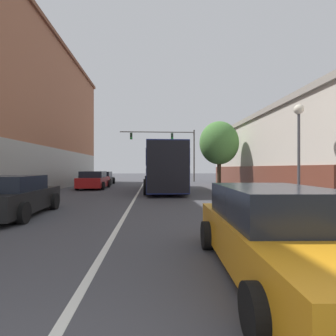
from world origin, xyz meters
TOP-DOWN VIEW (x-y plane):
  - lane_center_line at (0.00, 17.65)m, footprint 0.14×47.30m
  - building_right_storefront at (10.84, 15.02)m, footprint 7.02×21.26m
  - bus at (1.77, 18.42)m, footprint 2.89×10.12m
  - hatchback_foreground at (2.91, 2.98)m, footprint 2.10×4.75m
  - parked_car_left_near at (-3.79, 20.55)m, footprint 2.18×4.25m
  - parked_car_left_mid at (-4.07, 25.83)m, footprint 2.11×4.35m
  - parked_car_left_far at (-3.88, 8.42)m, footprint 2.18×4.52m
  - traffic_signal_gantry at (3.34, 31.29)m, footprint 9.24×0.36m
  - street_lamp at (6.33, 8.30)m, footprint 0.36×0.36m
  - street_tree_near at (5.70, 17.36)m, footprint 2.78×2.51m

SIDE VIEW (x-z plane):
  - lane_center_line at x=0.00m, z-range 0.00..0.01m
  - parked_car_left_mid at x=-4.07m, z-range -0.03..1.28m
  - hatchback_foreground at x=2.91m, z-range -0.04..1.33m
  - parked_car_left_near at x=-3.79m, z-range -0.03..1.39m
  - parked_car_left_far at x=-3.88m, z-range -0.03..1.39m
  - bus at x=1.77m, z-range 0.20..3.48m
  - street_lamp at x=6.33m, z-range 0.56..4.58m
  - building_right_storefront at x=10.84m, z-range 0.12..5.26m
  - street_tree_near at x=5.70m, z-range 0.95..5.95m
  - traffic_signal_gantry at x=3.34m, z-range 1.50..7.92m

